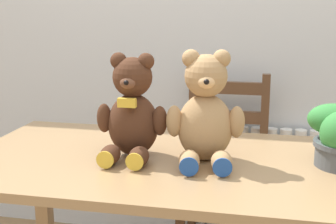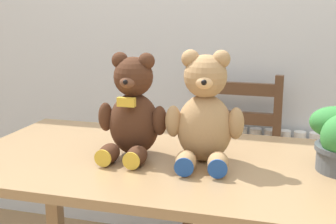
% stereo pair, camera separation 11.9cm
% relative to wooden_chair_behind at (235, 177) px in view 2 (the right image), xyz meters
% --- Properties ---
extents(wall_back, '(8.00, 0.04, 2.60)m').
position_rel_wooden_chair_behind_xyz_m(wall_back, '(-0.10, 0.26, 0.83)').
color(wall_back, silver).
rests_on(wall_back, ground_plane).
extents(radiator, '(0.80, 0.10, 0.67)m').
position_rel_wooden_chair_behind_xyz_m(radiator, '(0.14, 0.19, -0.17)').
color(radiator, white).
rests_on(radiator, ground_plane).
extents(dining_table, '(1.48, 0.77, 0.78)m').
position_rel_wooden_chair_behind_xyz_m(dining_table, '(-0.10, -0.69, 0.20)').
color(dining_table, '#9E7A51').
rests_on(dining_table, ground_plane).
extents(wooden_chair_behind, '(0.40, 0.39, 0.96)m').
position_rel_wooden_chair_behind_xyz_m(wooden_chair_behind, '(0.00, 0.00, 0.00)').
color(wooden_chair_behind, brown).
rests_on(wooden_chair_behind, ground_plane).
extents(teddy_bear_left, '(0.25, 0.24, 0.36)m').
position_rel_wooden_chair_behind_xyz_m(teddy_bear_left, '(-0.26, -0.69, 0.46)').
color(teddy_bear_left, '#472819').
rests_on(teddy_bear_left, dining_table).
extents(teddy_bear_right, '(0.26, 0.27, 0.37)m').
position_rel_wooden_chair_behind_xyz_m(teddy_bear_right, '(-0.01, -0.69, 0.47)').
color(teddy_bear_right, tan).
rests_on(teddy_bear_right, dining_table).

